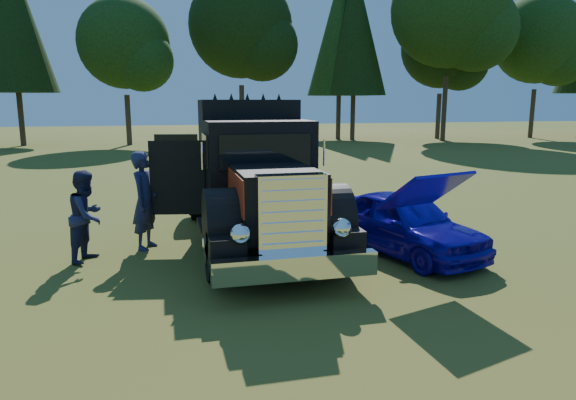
# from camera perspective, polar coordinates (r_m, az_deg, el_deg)

# --- Properties ---
(ground) EXTENTS (120.00, 120.00, 0.00)m
(ground) POSITION_cam_1_polar(r_m,az_deg,el_deg) (8.61, -0.98, -9.22)
(ground) COLOR #335118
(ground) RESTS_ON ground
(treeline) EXTENTS (72.10, 24.04, 13.98)m
(treeline) POSITION_cam_1_polar(r_m,az_deg,el_deg) (35.95, -8.62, 18.76)
(treeline) COLOR #2D2116
(treeline) RESTS_ON ground
(diamond_t_truck) EXTENTS (3.37, 7.16, 3.00)m
(diamond_t_truck) POSITION_cam_1_polar(r_m,az_deg,el_deg) (10.64, -3.67, 1.76)
(diamond_t_truck) COLOR black
(diamond_t_truck) RESTS_ON ground
(hotrod_coupe) EXTENTS (2.46, 4.19, 1.89)m
(hotrod_coupe) POSITION_cam_1_polar(r_m,az_deg,el_deg) (10.33, 12.81, -2.48)
(hotrod_coupe) COLOR #150691
(hotrod_coupe) RESTS_ON ground
(spectator_near) EXTENTS (0.73, 0.86, 1.99)m
(spectator_near) POSITION_cam_1_polar(r_m,az_deg,el_deg) (10.75, -15.60, -0.06)
(spectator_near) COLOR #20234B
(spectator_near) RESTS_ON ground
(spectator_far) EXTENTS (0.92, 1.02, 1.72)m
(spectator_far) POSITION_cam_1_polar(r_m,az_deg,el_deg) (10.31, -21.43, -1.65)
(spectator_far) COLOR #1A243E
(spectator_far) RESTS_ON ground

